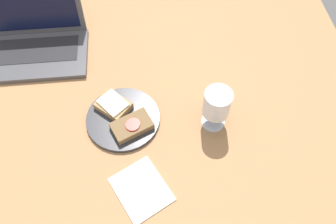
{
  "coord_description": "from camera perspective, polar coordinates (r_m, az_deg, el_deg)",
  "views": [
    {
      "loc": [
        2.01,
        -52.21,
        86.19
      ],
      "look_at": [
        6.64,
        -3.34,
        8.0
      ],
      "focal_mm": 35.0,
      "sensor_mm": 36.0,
      "label": 1
    }
  ],
  "objects": [
    {
      "name": "napkin",
      "position": [
        0.88,
        -4.65,
        -13.27
      ],
      "size": [
        17.71,
        18.67,
        0.4
      ],
      "primitive_type": "cube",
      "rotation": [
        0.0,
        0.0,
        0.49
      ],
      "color": "white",
      "rests_on": "wooden_table"
    },
    {
      "name": "wine_glass",
      "position": [
        0.9,
        8.48,
        1.2
      ],
      "size": [
        7.59,
        7.59,
        14.12
      ],
      "color": "white",
      "rests_on": "wooden_table"
    },
    {
      "name": "sandwich_with_cheese",
      "position": [
        0.98,
        -9.51,
        1.18
      ],
      "size": [
        11.8,
        11.61,
        2.82
      ],
      "color": "#A88456",
      "rests_on": "plate"
    },
    {
      "name": "laptop",
      "position": [
        1.19,
        -22.39,
        11.84
      ],
      "size": [
        33.91,
        25.7,
        22.92
      ],
      "color": "#4C4C51",
      "rests_on": "wooden_table"
    },
    {
      "name": "plate",
      "position": [
        0.97,
        -7.81,
        -1.16
      ],
      "size": [
        21.61,
        21.61,
        1.3
      ],
      "primitive_type": "cylinder",
      "color": "#333338",
      "rests_on": "wooden_table"
    },
    {
      "name": "sandwich_with_tomato",
      "position": [
        0.93,
        -6.29,
        -2.4
      ],
      "size": [
        12.91,
        10.7,
        2.73
      ],
      "color": "brown",
      "rests_on": "plate"
    },
    {
      "name": "wooden_table",
      "position": [
        1.0,
        -3.99,
        -0.68
      ],
      "size": [
        140.0,
        140.0,
        3.0
      ],
      "primitive_type": "cube",
      "color": "#B27F51",
      "rests_on": "ground"
    }
  ]
}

